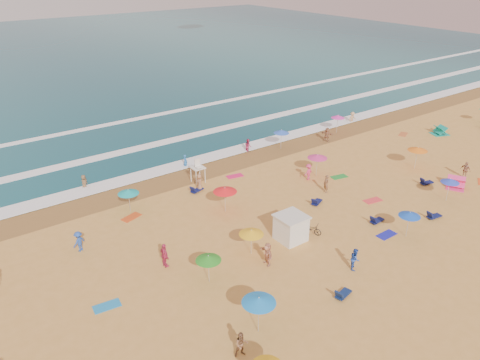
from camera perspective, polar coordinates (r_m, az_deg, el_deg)
ground at (r=40.56m, az=7.47°, el=-4.12°), size 220.00×220.00×0.00m
ocean at (r=113.69m, az=-23.50°, el=13.51°), size 220.00×140.00×0.18m
wet_sand at (r=49.30m, az=-2.42°, el=1.72°), size 220.00×220.00×0.00m
surf_foam at (r=56.29m, az=-7.44°, el=4.75°), size 200.00×18.70×0.05m
cabana at (r=36.49m, az=6.23°, el=-5.89°), size 2.00×2.00×2.00m
cabana_roof at (r=35.95m, az=6.31°, el=-4.45°), size 2.20×2.20×0.12m
bicycle at (r=37.73m, az=8.66°, el=-5.86°), size 1.24×1.85×0.92m
lifeguard_stand at (r=45.50m, az=-5.16°, el=0.95°), size 1.20×1.20×2.10m
beach_umbrellas at (r=38.62m, az=5.85°, el=-2.15°), size 69.02×26.71×0.80m
loungers at (r=41.25m, az=13.92°, el=-3.90°), size 59.15×19.91×0.34m
towels at (r=39.90m, az=7.48°, el=-4.64°), size 44.15×19.68×0.03m
popup_tents at (r=56.05m, az=23.95°, el=3.13°), size 14.49×11.74×1.20m
beachgoers at (r=41.86m, az=2.22°, el=-1.67°), size 48.17×26.43×2.12m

